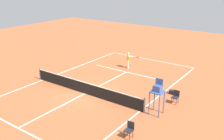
{
  "coord_description": "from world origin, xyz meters",
  "views": [
    {
      "loc": [
        -12.18,
        13.49,
        8.33
      ],
      "look_at": [
        0.14,
        -3.81,
        0.8
      ],
      "focal_mm": 41.2,
      "sensor_mm": 36.0,
      "label": 1
    }
  ],
  "objects_px": {
    "tennis_ball": "(108,74)",
    "player_serving": "(129,59)",
    "courtside_chair_mid": "(176,96)",
    "equipment_bag": "(174,93)",
    "courtside_chair_near": "(129,129)",
    "umpire_chair": "(158,91)"
  },
  "relations": [
    {
      "from": "umpire_chair",
      "to": "courtside_chair_mid",
      "type": "relative_size",
      "value": 2.54
    },
    {
      "from": "tennis_ball",
      "to": "courtside_chair_mid",
      "type": "distance_m",
      "value": 7.59
    },
    {
      "from": "player_serving",
      "to": "umpire_chair",
      "type": "height_order",
      "value": "umpire_chair"
    },
    {
      "from": "tennis_ball",
      "to": "courtside_chair_near",
      "type": "relative_size",
      "value": 0.07
    },
    {
      "from": "courtside_chair_near",
      "to": "tennis_ball",
      "type": "bearing_deg",
      "value": -46.87
    },
    {
      "from": "courtside_chair_mid",
      "to": "equipment_bag",
      "type": "distance_m",
      "value": 1.52
    },
    {
      "from": "courtside_chair_near",
      "to": "umpire_chair",
      "type": "bearing_deg",
      "value": -90.31
    },
    {
      "from": "tennis_ball",
      "to": "courtside_chair_near",
      "type": "xyz_separation_m",
      "value": [
        -6.9,
        7.36,
        0.5
      ]
    },
    {
      "from": "tennis_ball",
      "to": "player_serving",
      "type": "bearing_deg",
      "value": -103.26
    },
    {
      "from": "tennis_ball",
      "to": "umpire_chair",
      "type": "distance_m",
      "value": 8.17
    },
    {
      "from": "player_serving",
      "to": "courtside_chair_mid",
      "type": "bearing_deg",
      "value": 39.24
    },
    {
      "from": "umpire_chair",
      "to": "equipment_bag",
      "type": "bearing_deg",
      "value": -86.69
    },
    {
      "from": "courtside_chair_near",
      "to": "equipment_bag",
      "type": "relative_size",
      "value": 1.25
    },
    {
      "from": "player_serving",
      "to": "umpire_chair",
      "type": "bearing_deg",
      "value": 26.57
    },
    {
      "from": "player_serving",
      "to": "equipment_bag",
      "type": "height_order",
      "value": "player_serving"
    },
    {
      "from": "tennis_ball",
      "to": "courtside_chair_near",
      "type": "bearing_deg",
      "value": 133.13
    },
    {
      "from": "umpire_chair",
      "to": "equipment_bag",
      "type": "height_order",
      "value": "umpire_chair"
    },
    {
      "from": "tennis_ball",
      "to": "umpire_chair",
      "type": "relative_size",
      "value": 0.03
    },
    {
      "from": "tennis_ball",
      "to": "courtside_chair_near",
      "type": "height_order",
      "value": "courtside_chair_near"
    },
    {
      "from": "equipment_bag",
      "to": "tennis_ball",
      "type": "bearing_deg",
      "value": -4.75
    },
    {
      "from": "player_serving",
      "to": "tennis_ball",
      "type": "bearing_deg",
      "value": -29.92
    },
    {
      "from": "courtside_chair_near",
      "to": "equipment_bag",
      "type": "xyz_separation_m",
      "value": [
        0.18,
        -6.81,
        -0.38
      ]
    }
  ]
}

